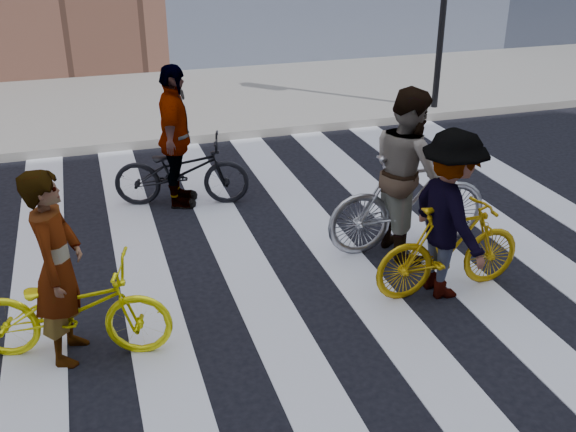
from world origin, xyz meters
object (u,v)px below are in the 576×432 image
bike_yellow_right (450,248)px  bike_dark_rear (182,171)px  rider_mid (408,171)px  bike_silver_mid (409,201)px  rider_right (449,215)px  bike_yellow_left (71,309)px  rider_rear (175,137)px  rider_left (58,267)px

bike_yellow_right → bike_dark_rear: bearing=34.3°
rider_mid → bike_silver_mid: bearing=-89.2°
bike_yellow_right → rider_right: size_ratio=0.94×
bike_yellow_left → rider_rear: bearing=-10.1°
bike_yellow_left → rider_mid: size_ratio=0.91×
rider_right → bike_yellow_left: bearing=87.7°
bike_yellow_left → rider_rear: rider_rear is taller
bike_silver_mid → bike_dark_rear: 3.09m
bike_silver_mid → bike_yellow_right: bike_silver_mid is taller
bike_yellow_left → bike_dark_rear: bike_dark_rear is taller
rider_left → rider_mid: 3.90m
bike_silver_mid → rider_mid: 0.38m
bike_dark_rear → rider_rear: bearing=104.0°
rider_mid → rider_rear: rider_mid is taller
bike_dark_rear → rider_left: 3.44m
bike_yellow_left → bike_silver_mid: 3.90m
bike_yellow_right → bike_silver_mid: bearing=-4.4°
rider_mid → rider_rear: 3.08m
bike_yellow_left → rider_mid: bearing=-60.2°
bike_yellow_right → bike_dark_rear: (-2.25, 3.08, -0.03)m
rider_left → bike_dark_rear: bearing=-11.7°
bike_yellow_right → rider_right: 0.39m
bike_yellow_right → rider_left: 3.79m
bike_yellow_left → rider_right: bearing=-75.6°
bike_silver_mid → bike_yellow_right: 1.02m
bike_silver_mid → rider_rear: rider_rear is taller
bike_silver_mid → bike_dark_rear: bike_silver_mid is taller
bike_yellow_left → rider_right: size_ratio=1.00×
bike_silver_mid → rider_mid: size_ratio=1.02×
bike_yellow_right → bike_dark_rear: 3.81m
bike_dark_rear → rider_rear: 0.48m
rider_rear → rider_right: bearing=-129.8°
bike_yellow_left → rider_left: rider_left is taller
bike_silver_mid → rider_mid: bearing=90.8°
bike_yellow_left → rider_mid: (3.72, 0.99, 0.50)m
bike_dark_rear → rider_mid: bearing=-118.5°
bike_silver_mid → rider_right: rider_right is taller
bike_dark_rear → rider_mid: (2.25, -2.06, 0.49)m
bike_silver_mid → rider_right: (-0.09, -1.02, 0.29)m
bike_dark_rear → rider_right: 3.81m
bike_yellow_right → rider_left: size_ratio=0.93×
bike_silver_mid → rider_left: 3.95m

